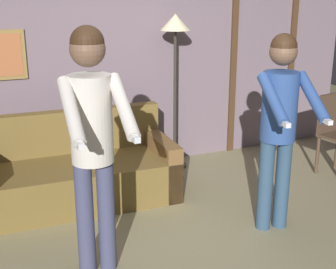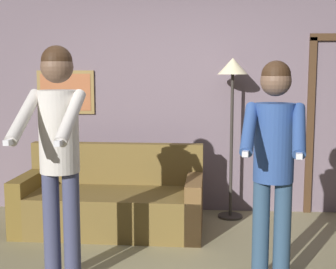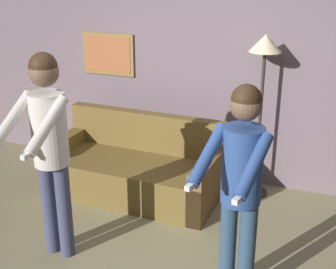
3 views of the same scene
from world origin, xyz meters
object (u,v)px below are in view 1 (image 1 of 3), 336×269
object	(u,v)px
torchiere_lamp	(175,41)
person_standing_right	(280,116)
person_standing_left	(92,129)
couch	(79,174)

from	to	relation	value
torchiere_lamp	person_standing_right	bearing A→B (deg)	-84.13
person_standing_left	person_standing_right	xyz separation A→B (m)	(1.61, 0.04, -0.09)
torchiere_lamp	couch	bearing A→B (deg)	-159.49
couch	person_standing_right	size ratio (longest dim) A/B	1.12
person_standing_right	couch	bearing A→B (deg)	139.01
torchiere_lamp	person_standing_right	size ratio (longest dim) A/B	1.04
person_standing_left	person_standing_right	bearing A→B (deg)	1.35
couch	person_standing_left	size ratio (longest dim) A/B	1.05
couch	torchiere_lamp	xyz separation A→B (m)	(1.28, 0.48, 1.23)
couch	person_standing_left	world-z (taller)	person_standing_left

